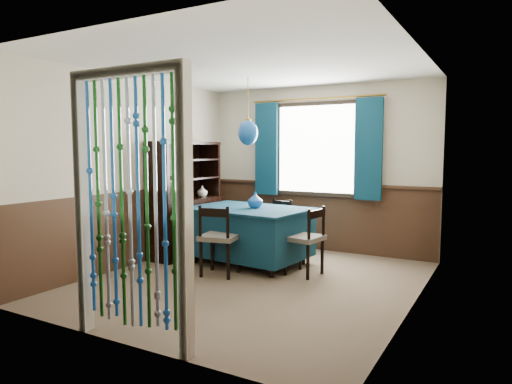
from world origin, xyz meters
The scene contains 22 objects.
floor centered at (0.00, 0.00, 0.00)m, with size 4.00×4.00×0.00m, color brown.
ceiling centered at (0.00, 0.00, 2.50)m, with size 4.00×4.00×0.00m, color silver.
wall_back centered at (0.00, 2.00, 1.25)m, with size 3.60×3.60×0.00m, color beige.
wall_front centered at (0.00, -2.00, 1.25)m, with size 3.60×3.60×0.00m, color beige.
wall_left centered at (-1.80, 0.00, 1.25)m, with size 4.00×4.00×0.00m, color beige.
wall_right centered at (1.80, 0.00, 1.25)m, with size 4.00×4.00×0.00m, color beige.
wainscot_back centered at (0.00, 1.99, 0.50)m, with size 3.60×3.60×0.00m, color #3B2416.
wainscot_front centered at (0.00, -1.99, 0.50)m, with size 3.60×3.60×0.00m, color #3B2416.
wainscot_left centered at (-1.79, 0.00, 0.50)m, with size 4.00×4.00×0.00m, color #3B2416.
wainscot_right centered at (1.79, 0.00, 0.50)m, with size 4.00×4.00×0.00m, color #3B2416.
window centered at (0.00, 1.95, 1.55)m, with size 1.32×0.12×1.42m, color black.
doorway centered at (0.00, -1.94, 1.05)m, with size 1.16×0.12×2.18m, color silver, non-canonical shape.
dining_table centered at (-0.47, 0.71, 0.44)m, with size 1.68×1.25×0.76m.
chair_near centered at (-0.49, 0.02, 0.47)m, with size 0.51×0.49×0.88m.
chair_far centered at (-0.38, 1.38, 0.43)m, with size 0.48×0.47×0.81m.
chair_left centered at (-1.36, 0.77, 0.45)m, with size 0.50×0.51×0.85m.
chair_right centered at (0.43, 0.57, 0.45)m, with size 0.46×0.48×0.85m.
sideboard centered at (-1.56, 0.74, 0.58)m, with size 0.46×1.28×1.66m.
pendant_lamp centered at (-0.47, 0.71, 1.77)m, with size 0.27×0.27×0.90m.
vase_table centered at (-0.39, 0.75, 0.86)m, with size 0.19×0.19×0.20m, color #14478D.
bowl_shelf centered at (-1.50, 0.46, 1.16)m, with size 0.22×0.22×0.05m, color beige.
vase_sideboard centered at (-1.50, 1.08, 0.92)m, with size 0.17×0.17×0.18m, color beige.
Camera 1 is at (2.59, -4.55, 1.55)m, focal length 32.00 mm.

